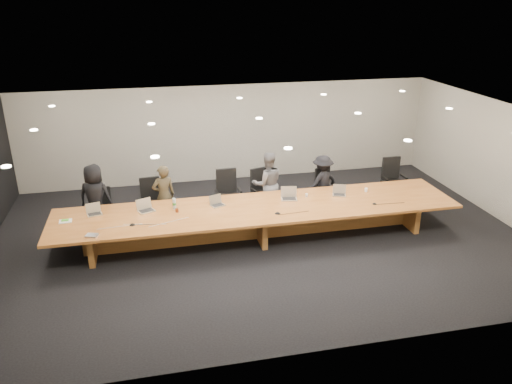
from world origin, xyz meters
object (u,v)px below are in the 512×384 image
av_box (92,235)px  mic_left (132,224)px  chair_far_left (102,209)px  amber_mug (177,210)px  laptop_c (218,201)px  chair_left (152,202)px  water_bottle (174,204)px  mic_right (375,204)px  laptop_b (146,206)px  chair_far_right (394,180)px  person_c (268,184)px  chair_mid_left (228,194)px  person_b (164,196)px  paper_cup_far (366,190)px  paper_cup_near (307,195)px  mic_center (278,213)px  conference_table (259,217)px  chair_mid_right (264,191)px  laptop_d (289,194)px  person_a (95,197)px  laptop_a (94,210)px  person_d (322,182)px  chair_right (327,189)px  laptop_e (339,191)px

av_box → mic_left: bearing=41.5°
chair_far_left → amber_mug: size_ratio=11.52×
laptop_c → chair_left: bearing=123.4°
water_bottle → mic_right: size_ratio=2.32×
laptop_b → chair_far_right: bearing=-14.0°
person_c → chair_mid_left: bearing=-3.3°
person_c → water_bottle: (-2.34, -0.92, 0.06)m
person_b → paper_cup_far: size_ratio=16.69×
person_b → mic_left: size_ratio=11.83×
chair_far_right → paper_cup_near: 2.91m
person_c → mic_center: size_ratio=12.61×
chair_far_right → av_box: chair_far_right is taller
conference_table → chair_mid_right: size_ratio=7.82×
chair_left → laptop_d: chair_left is taller
person_a → person_c: person_c is taller
laptop_d → amber_mug: bearing=-166.0°
mic_center → mic_right: bearing=0.8°
chair_mid_right → paper_cup_far: size_ratio=12.77×
av_box → chair_left: bearing=75.9°
laptop_a → water_bottle: same height
conference_table → laptop_b: (-2.45, 0.32, 0.36)m
person_b → person_d: size_ratio=1.05×
chair_far_right → person_a: size_ratio=0.75×
chair_far_left → chair_far_right: bearing=0.2°
person_d → amber_mug: 3.91m
chair_right → person_d: bearing=162.9°
laptop_e → mic_center: laptop_e is taller
amber_mug → person_c: bearing=25.5°
chair_mid_left → mic_left: (-2.27, -1.62, 0.16)m
chair_far_left → laptop_c: chair_far_left is taller
chair_far_right → person_d: bearing=-179.5°
person_d → laptop_e: size_ratio=4.62×
amber_mug → paper_cup_near: size_ratio=1.11×
amber_mug → mic_right: amber_mug is taller
chair_mid_left → mic_left: size_ratio=9.49×
chair_right → laptop_e: bearing=-109.3°
chair_far_right → mic_left: chair_far_right is taller
laptop_b → amber_mug: 0.68m
chair_mid_left → laptop_c: 1.12m
chair_far_right → laptop_e: chair_far_right is taller
chair_far_left → chair_mid_right: bearing=1.0°
paper_cup_near → av_box: bearing=-167.7°
av_box → chair_mid_left: bearing=50.2°
paper_cup_near → laptop_b: bearing=-179.3°
person_c → mic_right: size_ratio=15.37×
person_c → mic_left: (-3.25, -1.56, -0.04)m
person_d → laptop_a: (-5.49, -0.90, 0.16)m
chair_mid_right → paper_cup_near: chair_mid_right is taller
chair_right → laptop_d: (-1.28, -0.98, 0.36)m
conference_table → person_d: 2.33m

